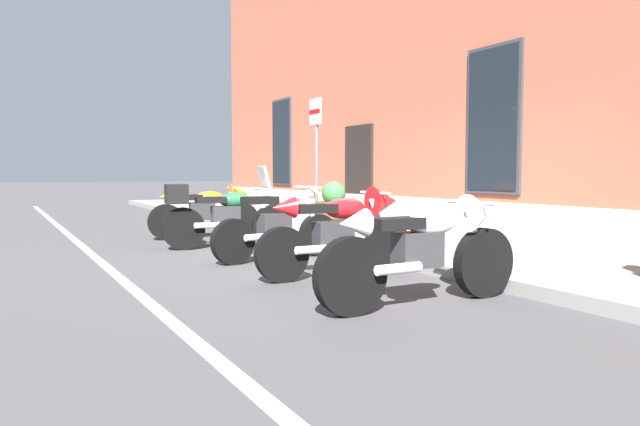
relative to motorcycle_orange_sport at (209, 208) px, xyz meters
The scene contains 10 objects.
ground_plane 3.23m from the motorcycle_orange_sport, 18.23° to the left, with size 140.00×140.00×0.00m, color #38383A.
sidewalk 3.97m from the motorcycle_orange_sport, 39.84° to the left, with size 31.03×3.06×0.14m, color slate.
lane_stripe 3.78m from the motorcycle_orange_sport, 36.07° to the right, with size 31.03×0.12×0.01m, color silver.
motorcycle_orange_sport is the anchor object (origin of this frame).
motorcycle_green_touring 1.48m from the motorcycle_orange_sport, 10.56° to the right, with size 0.66×2.10×1.31m.
motorcycle_grey_naked 3.05m from the motorcycle_orange_sport, ahead, with size 0.62×1.99×1.01m.
motorcycle_red_sport 4.59m from the motorcycle_orange_sport, ahead, with size 0.62×2.00×1.04m.
motorcycle_white_sport 6.20m from the motorcycle_orange_sport, ahead, with size 0.62×2.19×1.00m.
parking_sign 2.33m from the motorcycle_orange_sport, 45.78° to the left, with size 0.36×0.07×2.36m.
barrel_planter 2.41m from the motorcycle_orange_sport, 41.18° to the left, with size 0.64×0.64×0.91m.
Camera 1 is at (7.23, -4.41, 1.21)m, focal length 32.58 mm.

